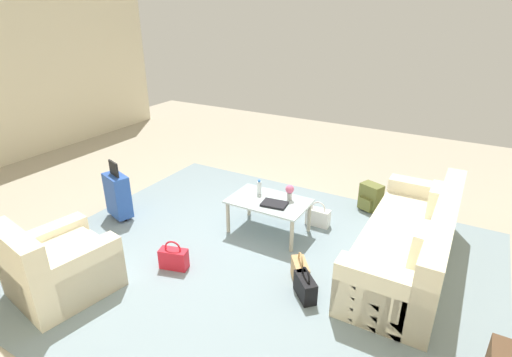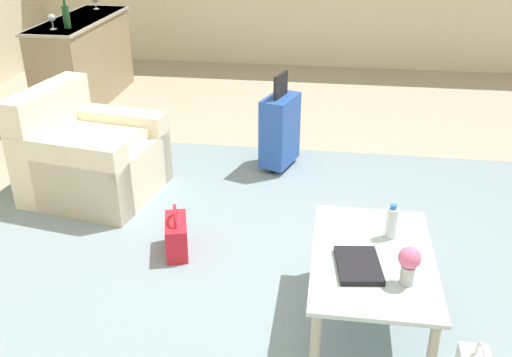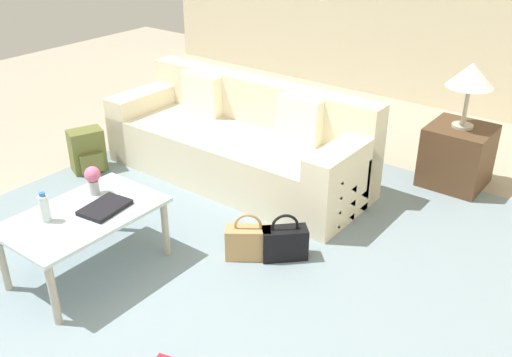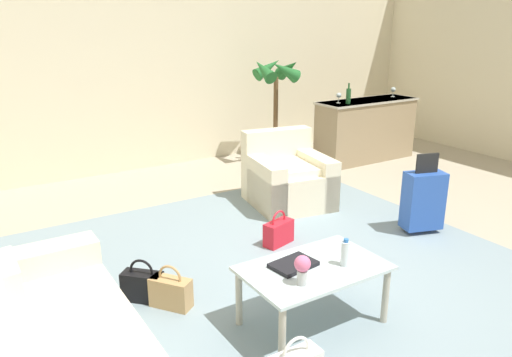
{
  "view_description": "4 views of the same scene",
  "coord_description": "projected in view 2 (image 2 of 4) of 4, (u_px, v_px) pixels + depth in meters",
  "views": [
    {
      "loc": [
        -2.53,
        3.57,
        2.78
      ],
      "look_at": [
        -0.23,
        -0.47,
        0.74
      ],
      "focal_mm": 28.0,
      "sensor_mm": 36.0,
      "label": 1
    },
    {
      "loc": [
        -2.97,
        -0.24,
        2.17
      ],
      "look_at": [
        0.01,
        0.18,
        0.67
      ],
      "focal_mm": 40.0,
      "sensor_mm": 36.0,
      "label": 2
    },
    {
      "loc": [
        1.46,
        2.35,
        2.35
      ],
      "look_at": [
        -0.96,
        0.5,
        0.8
      ],
      "focal_mm": 40.0,
      "sensor_mm": 36.0,
      "label": 3
    },
    {
      "loc": [
        -2.44,
        -2.97,
        2.14
      ],
      "look_at": [
        -0.68,
        -0.18,
        1.08
      ],
      "focal_mm": 35.0,
      "sensor_mm": 36.0,
      "label": 4
    }
  ],
  "objects": [
    {
      "name": "wine_glass_left_of_centre",
      "position": [
        95.0,
        0.0,
        6.75
      ],
      "size": [
        0.08,
        0.08,
        0.15
      ],
      "color": "silver",
      "rests_on": "bar_console"
    },
    {
      "name": "area_rug",
      "position": [
        237.0,
        336.0,
        3.12
      ],
      "size": [
        5.2,
        4.4,
        0.01
      ],
      "primitive_type": "cube",
      "color": "gray",
      "rests_on": "ground"
    },
    {
      "name": "coffee_table",
      "position": [
        372.0,
        266.0,
        3.03
      ],
      "size": [
        1.02,
        0.64,
        0.46
      ],
      "color": "silver",
      "rests_on": "ground"
    },
    {
      "name": "wine_bottle_green",
      "position": [
        66.0,
        16.0,
        5.77
      ],
      "size": [
        0.07,
        0.07,
        0.3
      ],
      "color": "#194C23",
      "rests_on": "bar_console"
    },
    {
      "name": "wine_glass_leftmost",
      "position": [
        52.0,
        18.0,
        5.72
      ],
      "size": [
        0.08,
        0.08,
        0.15
      ],
      "color": "silver",
      "rests_on": "bar_console"
    },
    {
      "name": "ground_plane",
      "position": [
        284.0,
        275.0,
        3.63
      ],
      "size": [
        12.0,
        12.0,
        0.0
      ],
      "primitive_type": "plane",
      "color": "#A89E89"
    },
    {
      "name": "coffee_table_book",
      "position": [
        358.0,
        265.0,
        2.9
      ],
      "size": [
        0.34,
        0.26,
        0.03
      ],
      "primitive_type": "cube",
      "rotation": [
        0.0,
        0.0,
        0.13
      ],
      "color": "black",
      "rests_on": "coffee_table"
    },
    {
      "name": "bar_console",
      "position": [
        84.0,
        60.0,
        6.48
      ],
      "size": [
        1.69,
        0.56,
        0.95
      ],
      "color": "#937F60",
      "rests_on": "ground"
    },
    {
      "name": "flower_vase",
      "position": [
        409.0,
        263.0,
        2.73
      ],
      "size": [
        0.11,
        0.11,
        0.21
      ],
      "color": "#B2B7BC",
      "rests_on": "coffee_table"
    },
    {
      "name": "armchair",
      "position": [
        87.0,
        159.0,
        4.51
      ],
      "size": [
        1.01,
        1.05,
        0.86
      ],
      "color": "beige",
      "rests_on": "ground"
    },
    {
      "name": "handbag_red",
      "position": [
        176.0,
        235.0,
        3.81
      ],
      "size": [
        0.35,
        0.22,
        0.36
      ],
      "color": "red",
      "rests_on": "ground"
    },
    {
      "name": "water_bottle",
      "position": [
        392.0,
        222.0,
        3.13
      ],
      "size": [
        0.06,
        0.06,
        0.2
      ],
      "color": "silver",
      "rests_on": "coffee_table"
    },
    {
      "name": "suitcase_blue",
      "position": [
        280.0,
        129.0,
        4.91
      ],
      "size": [
        0.45,
        0.33,
        0.85
      ],
      "color": "#2851AD",
      "rests_on": "ground"
    }
  ]
}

